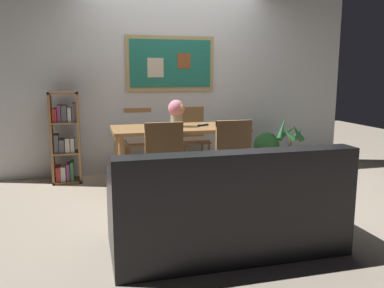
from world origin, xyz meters
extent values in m
plane|color=tan|center=(0.00, 0.00, 0.00)|extent=(12.00, 12.00, 0.00)
cube|color=silver|center=(0.00, 1.32, 1.30)|extent=(5.20, 0.10, 2.60)
cube|color=tan|center=(-0.06, 1.25, 1.51)|extent=(1.23, 0.02, 0.75)
cube|color=#1E7260|center=(-0.06, 1.24, 1.51)|extent=(1.13, 0.01, 0.65)
cube|color=beige|center=(-0.27, 1.23, 1.46)|extent=(0.22, 0.00, 0.26)
cube|color=brown|center=(0.13, 1.23, 1.55)|extent=(0.18, 0.00, 0.21)
cube|color=#9E7042|center=(-0.14, 0.45, 0.72)|extent=(1.60, 0.80, 0.04)
cylinder|color=#9E7042|center=(-0.86, 0.13, 0.35)|extent=(0.07, 0.07, 0.70)
cylinder|color=#9E7042|center=(0.59, 0.13, 0.35)|extent=(0.07, 0.07, 0.70)
cylinder|color=#9E7042|center=(-0.86, 0.77, 0.35)|extent=(0.07, 0.07, 0.70)
cylinder|color=#9E7042|center=(0.59, 0.77, 0.35)|extent=(0.07, 0.07, 0.70)
cube|color=#9E7042|center=(-0.48, -0.25, 0.44)|extent=(0.40, 0.40, 0.03)
cube|color=#997A66|center=(-0.48, -0.25, 0.47)|extent=(0.36, 0.36, 0.03)
cylinder|color=#9E7042|center=(-0.65, -0.42, 0.21)|extent=(0.04, 0.04, 0.42)
cylinder|color=#9E7042|center=(-0.31, -0.42, 0.21)|extent=(0.04, 0.04, 0.42)
cylinder|color=#9E7042|center=(-0.65, -0.08, 0.21)|extent=(0.04, 0.04, 0.42)
cylinder|color=#9E7042|center=(-0.31, -0.08, 0.21)|extent=(0.04, 0.04, 0.42)
cube|color=#9E7042|center=(-0.48, -0.43, 0.68)|extent=(0.38, 0.04, 0.46)
cube|color=#9E7042|center=(-0.48, -0.43, 0.88)|extent=(0.38, 0.05, 0.06)
cube|color=#9E7042|center=(0.23, 1.11, 0.44)|extent=(0.40, 0.40, 0.03)
cube|color=#997A66|center=(0.23, 1.11, 0.47)|extent=(0.36, 0.36, 0.03)
cylinder|color=#9E7042|center=(0.40, 1.28, 0.21)|extent=(0.04, 0.04, 0.42)
cylinder|color=#9E7042|center=(0.06, 1.28, 0.21)|extent=(0.04, 0.04, 0.42)
cylinder|color=#9E7042|center=(0.40, 0.94, 0.21)|extent=(0.04, 0.04, 0.42)
cylinder|color=#9E7042|center=(0.06, 0.94, 0.21)|extent=(0.04, 0.04, 0.42)
cube|color=#9E7042|center=(0.23, 1.29, 0.68)|extent=(0.38, 0.04, 0.46)
cube|color=#9E7042|center=(0.23, 1.29, 0.88)|extent=(0.38, 0.05, 0.06)
cube|color=#9E7042|center=(0.24, -0.25, 0.44)|extent=(0.40, 0.40, 0.03)
cube|color=#997A66|center=(0.24, -0.25, 0.47)|extent=(0.36, 0.36, 0.03)
cylinder|color=#9E7042|center=(0.07, -0.42, 0.21)|extent=(0.04, 0.04, 0.42)
cylinder|color=#9E7042|center=(0.41, -0.42, 0.21)|extent=(0.04, 0.04, 0.42)
cylinder|color=#9E7042|center=(0.07, -0.08, 0.21)|extent=(0.04, 0.04, 0.42)
cylinder|color=#9E7042|center=(0.41, -0.08, 0.21)|extent=(0.04, 0.04, 0.42)
cube|color=#9E7042|center=(0.24, -0.43, 0.68)|extent=(0.38, 0.04, 0.46)
cube|color=#9E7042|center=(0.24, -0.43, 0.88)|extent=(0.38, 0.05, 0.06)
cube|color=#9E7042|center=(-0.53, 1.11, 0.44)|extent=(0.40, 0.40, 0.03)
cube|color=#997A66|center=(-0.53, 1.11, 0.47)|extent=(0.36, 0.36, 0.03)
cylinder|color=#9E7042|center=(-0.36, 1.28, 0.21)|extent=(0.04, 0.04, 0.42)
cylinder|color=#9E7042|center=(-0.70, 1.28, 0.21)|extent=(0.04, 0.04, 0.42)
cylinder|color=#9E7042|center=(-0.36, 0.94, 0.21)|extent=(0.04, 0.04, 0.42)
cylinder|color=#9E7042|center=(-0.70, 0.94, 0.21)|extent=(0.04, 0.04, 0.42)
cube|color=#9E7042|center=(-0.53, 1.29, 0.68)|extent=(0.38, 0.04, 0.46)
cube|color=#9E7042|center=(-0.53, 1.29, 0.88)|extent=(0.38, 0.05, 0.06)
cube|color=black|center=(-0.17, -1.34, 0.20)|extent=(1.80, 0.84, 0.40)
cube|color=black|center=(-0.17, -1.66, 0.62)|extent=(1.80, 0.20, 0.44)
cube|color=black|center=(-0.98, -1.34, 0.51)|extent=(0.18, 0.80, 0.22)
cube|color=black|center=(0.64, -1.34, 0.51)|extent=(0.18, 0.80, 0.22)
cube|color=#8C6B4C|center=(-0.62, -1.52, 0.56)|extent=(0.32, 0.16, 0.33)
cube|color=#8C6B4C|center=(-0.17, -1.52, 0.56)|extent=(0.32, 0.16, 0.33)
cube|color=#334C72|center=(0.28, -1.52, 0.56)|extent=(0.32, 0.16, 0.33)
cube|color=#9E7042|center=(-1.65, 0.99, 0.58)|extent=(0.03, 0.28, 1.16)
cube|color=#9E7042|center=(-1.32, 0.99, 0.58)|extent=(0.03, 0.28, 1.16)
cube|color=#9E7042|center=(-1.48, 0.99, 0.01)|extent=(0.36, 0.28, 0.03)
cube|color=#9E7042|center=(-1.48, 0.99, 1.15)|extent=(0.36, 0.28, 0.03)
cube|color=#9E7042|center=(-1.48, 0.99, 0.39)|extent=(0.30, 0.28, 0.02)
cube|color=#9E7042|center=(-1.48, 0.99, 0.77)|extent=(0.30, 0.28, 0.02)
cube|color=#B2332D|center=(-1.59, 0.99, 0.12)|extent=(0.06, 0.22, 0.19)
cube|color=beige|center=(-1.53, 0.99, 0.12)|extent=(0.06, 0.22, 0.18)
cube|color=#7F3F72|center=(-1.47, 0.99, 0.14)|extent=(0.04, 0.22, 0.21)
cube|color=#337247|center=(-1.42, 0.99, 0.15)|extent=(0.04, 0.22, 0.24)
cube|color=#595960|center=(-1.59, 0.99, 0.51)|extent=(0.05, 0.22, 0.23)
cube|color=#595960|center=(-1.53, 0.99, 0.48)|extent=(0.06, 0.22, 0.17)
cube|color=beige|center=(-1.46, 0.99, 0.49)|extent=(0.06, 0.22, 0.18)
cube|color=beige|center=(-1.40, 0.99, 0.49)|extent=(0.05, 0.22, 0.18)
cube|color=#B2332D|center=(-1.60, 0.99, 0.87)|extent=(0.05, 0.22, 0.17)
cube|color=#7F3F72|center=(-1.54, 0.99, 0.89)|extent=(0.04, 0.22, 0.21)
cube|color=#595960|center=(-1.48, 0.99, 0.89)|extent=(0.06, 0.22, 0.21)
cube|color=beige|center=(-1.42, 0.99, 0.87)|extent=(0.05, 0.22, 0.18)
cube|color=#595960|center=(-1.36, 0.99, 0.90)|extent=(0.06, 0.22, 0.23)
cylinder|color=#B2ADA3|center=(1.26, 0.92, 0.11)|extent=(0.20, 0.20, 0.22)
cylinder|color=#332319|center=(1.26, 0.92, 0.21)|extent=(0.18, 0.18, 0.02)
sphere|color=#2D6B33|center=(1.26, 0.92, 0.37)|extent=(0.37, 0.37, 0.37)
cylinder|color=#2D6B33|center=(1.31, 0.81, 0.14)|extent=(0.03, 0.03, 0.25)
cylinder|color=#2D6B33|center=(1.36, 0.99, 0.14)|extent=(0.03, 0.03, 0.24)
cylinder|color=#B2ADA3|center=(1.49, 0.65, 0.09)|extent=(0.30, 0.30, 0.19)
cylinder|color=#332319|center=(1.49, 0.65, 0.18)|extent=(0.27, 0.27, 0.02)
cylinder|color=brown|center=(1.49, 0.65, 0.34)|extent=(0.04, 0.04, 0.30)
cone|color=#235B2D|center=(1.61, 0.64, 0.57)|extent=(0.10, 0.26, 0.22)
cone|color=#235B2D|center=(1.52, 0.78, 0.57)|extent=(0.28, 0.14, 0.23)
cone|color=#235B2D|center=(1.41, 0.74, 0.63)|extent=(0.25, 0.24, 0.32)
cone|color=#235B2D|center=(1.42, 0.59, 0.57)|extent=(0.21, 0.21, 0.21)
cone|color=#235B2D|center=(1.53, 0.55, 0.59)|extent=(0.26, 0.17, 0.26)
cylinder|color=tan|center=(-0.16, 0.47, 0.82)|extent=(0.14, 0.14, 0.15)
sphere|color=pink|center=(-0.16, 0.47, 0.97)|extent=(0.20, 0.20, 0.20)
sphere|color=#D86633|center=(-0.20, 0.54, 0.97)|extent=(0.06, 0.06, 0.06)
sphere|color=#EACC4C|center=(-0.11, 0.40, 0.99)|extent=(0.06, 0.06, 0.06)
sphere|color=pink|center=(-0.08, 0.49, 0.96)|extent=(0.07, 0.07, 0.07)
cube|color=black|center=(0.17, 0.44, 0.75)|extent=(0.16, 0.12, 0.02)
cube|color=gray|center=(0.17, 0.44, 0.77)|extent=(0.10, 0.08, 0.00)
camera|label=1|loc=(-1.20, -4.22, 1.38)|focal=37.15mm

